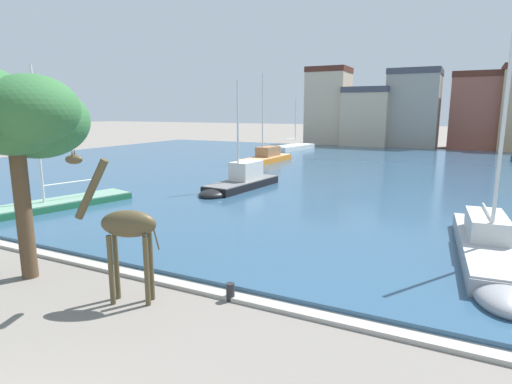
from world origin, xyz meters
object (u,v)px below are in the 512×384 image
sailboat_black (239,183)px  sailboat_white (296,148)px  sailboat_orange (263,159)px  shade_tree (10,116)px  sailboat_green (41,209)px  mooring_bollard (230,292)px  giraffe_statue (124,227)px  sailboat_grey (489,253)px

sailboat_black → sailboat_white: (-6.84, 27.49, -0.18)m
sailboat_orange → shade_tree: sailboat_orange is taller
sailboat_black → sailboat_green: size_ratio=0.80×
sailboat_white → shade_tree: shade_tree is taller
sailboat_green → mooring_bollard: (13.44, -4.05, -0.09)m
shade_tree → giraffe_statue: bearing=0.9°
shade_tree → sailboat_white: bearing=99.8°
sailboat_white → sailboat_grey: bearing=-59.6°
sailboat_orange → sailboat_grey: bearing=-48.4°
sailboat_orange → mooring_bollard: 29.19m
sailboat_white → sailboat_green: bearing=-88.9°
sailboat_black → sailboat_green: sailboat_green is taller
sailboat_grey → shade_tree: sailboat_grey is taller
shade_tree → sailboat_grey: bearing=28.9°
shade_tree → mooring_bollard: bearing=11.8°
sailboat_grey → mooring_bollard: (-6.53, -5.93, -0.30)m
sailboat_white → mooring_bollard: size_ratio=17.31×
giraffe_statue → sailboat_white: bearing=105.3°
sailboat_green → sailboat_orange: bearing=86.1°
sailboat_green → sailboat_grey: bearing=5.4°
sailboat_green → shade_tree: sailboat_green is taller
sailboat_green → shade_tree: bearing=-39.2°
sailboat_white → sailboat_grey: (20.65, -35.19, 0.11)m
sailboat_orange → mooring_bollard: sailboat_orange is taller
giraffe_statue → sailboat_green: (-10.94, 5.39, -1.82)m
sailboat_orange → sailboat_grey: (18.42, -20.73, -0.02)m
sailboat_grey → sailboat_green: bearing=-174.6°
giraffe_statue → sailboat_white: size_ratio=0.49×
sailboat_black → sailboat_green: bearing=-122.7°
sailboat_white → shade_tree: size_ratio=1.32×
sailboat_orange → sailboat_green: (-1.56, -22.61, -0.23)m
sailboat_black → shade_tree: bearing=-88.0°
sailboat_orange → sailboat_white: (-2.24, 14.46, -0.13)m
sailboat_orange → mooring_bollard: size_ratio=17.62×
giraffe_statue → sailboat_orange: size_ratio=0.48×
sailboat_white → sailboat_green: (0.68, -37.07, -0.10)m
sailboat_black → sailboat_orange: 13.81m
sailboat_green → shade_tree: (6.70, -5.46, 4.71)m
sailboat_black → sailboat_green: (-6.16, -9.58, -0.28)m
giraffe_statue → sailboat_black: sailboat_black is taller
sailboat_black → sailboat_orange: sailboat_orange is taller
giraffe_statue → sailboat_white: sailboat_white is taller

